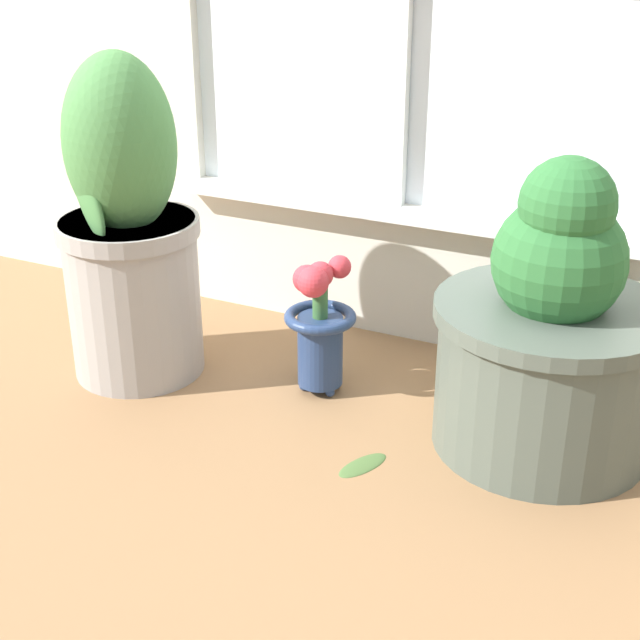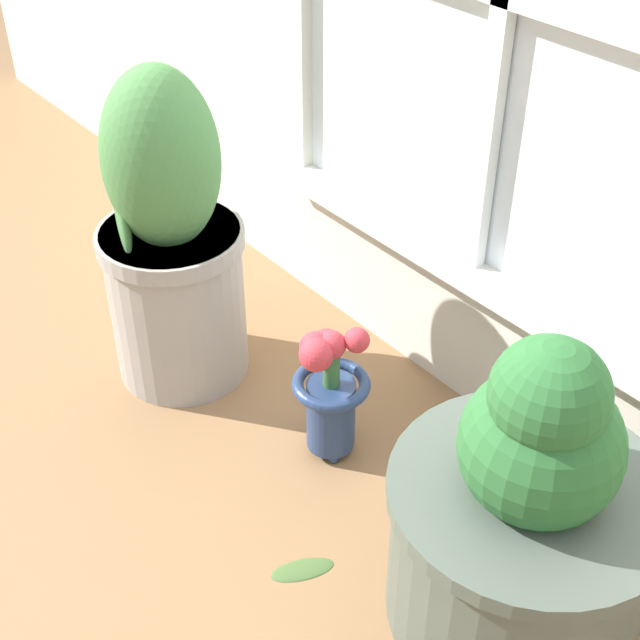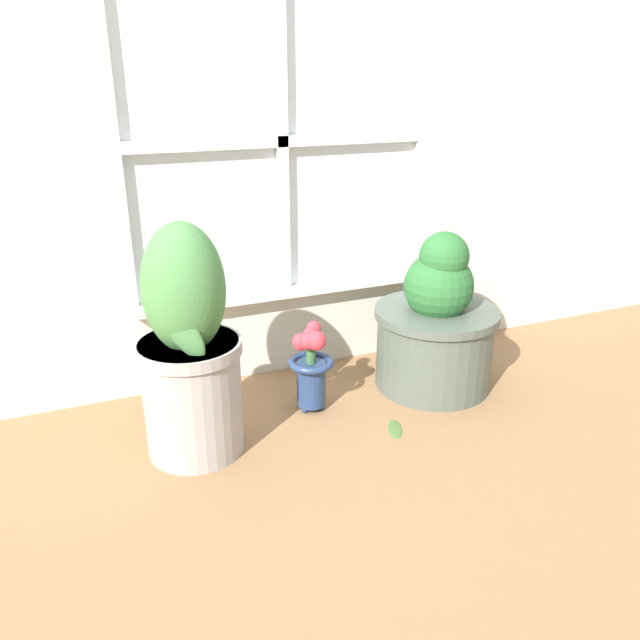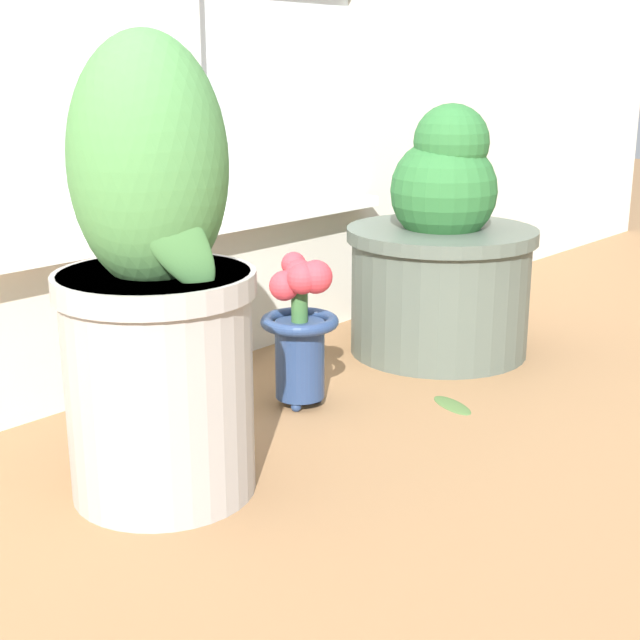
% 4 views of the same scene
% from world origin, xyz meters
% --- Properties ---
extents(ground_plane, '(10.00, 10.00, 0.00)m').
position_xyz_m(ground_plane, '(0.00, 0.00, 0.00)').
color(ground_plane, olive).
extents(potted_plant_left, '(0.29, 0.29, 0.67)m').
position_xyz_m(potted_plant_left, '(-0.43, 0.13, 0.31)').
color(potted_plant_left, '#9E9993').
rests_on(potted_plant_left, ground_plane).
extents(potted_plant_right, '(0.42, 0.42, 0.55)m').
position_xyz_m(potted_plant_right, '(0.43, 0.21, 0.22)').
color(potted_plant_right, '#4C564C').
rests_on(potted_plant_right, ground_plane).
extents(flower_vase, '(0.15, 0.15, 0.29)m').
position_xyz_m(flower_vase, '(-0.03, 0.21, 0.16)').
color(flower_vase, navy).
rests_on(flower_vase, ground_plane).
extents(fallen_leaf, '(0.08, 0.12, 0.01)m').
position_xyz_m(fallen_leaf, '(0.16, -0.01, 0.00)').
color(fallen_leaf, '#476633').
rests_on(fallen_leaf, ground_plane).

